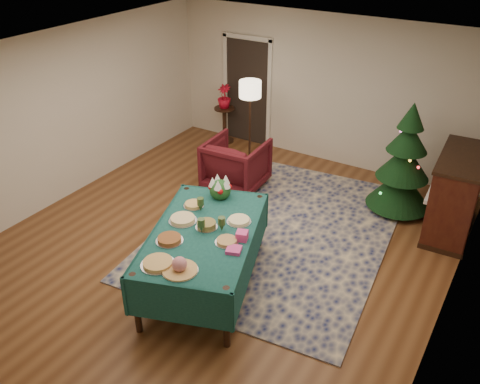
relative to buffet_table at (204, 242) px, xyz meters
The scene contains 24 objects.
room_shell 1.04m from the buffet_table, 112.02° to the left, with size 7.00×7.00×7.00m.
doorway 4.63m from the buffet_table, 114.23° to the left, with size 1.08×0.04×2.16m.
rug 1.70m from the buffet_table, 82.63° to the left, with size 3.20×4.20×0.02m, color #131D4A.
buffet_table is the anchor object (origin of this frame).
platter_0 0.83m from the buffet_table, 92.70° to the right, with size 0.38×0.38×0.05m.
platter_1 0.84m from the buffet_table, 73.21° to the right, with size 0.40×0.40×0.18m.
platter_2 0.48m from the buffet_table, 118.50° to the right, with size 0.33×0.33×0.06m.
platter_3 0.43m from the buffet_table, ahead, with size 0.28×0.28×0.05m.
platter_4 0.39m from the buffet_table, behind, with size 0.36×0.36×0.06m.
platter_5 0.22m from the buffet_table, 94.92° to the left, with size 0.27×0.27×0.08m.
platter_6 0.51m from the buffet_table, 55.80° to the left, with size 0.31×0.31×0.05m.
platter_7 0.63m from the buffet_table, 137.37° to the left, with size 0.27×0.27×0.05m.
goblet_0 0.53m from the buffet_table, 129.25° to the left, with size 0.09×0.09×0.19m.
goblet_1 0.35m from the buffet_table, 30.46° to the left, with size 0.09×0.09×0.19m.
goblet_2 0.27m from the buffet_table, 83.55° to the right, with size 0.09×0.09×0.19m.
napkin_stack 0.59m from the buffet_table, 16.88° to the right, with size 0.17×0.17×0.04m, color #DF3E8F.
gift_box 0.55m from the buffet_table, ahead, with size 0.13×0.13×0.11m, color #EF4291.
centerpiece 0.88m from the buffet_table, 109.08° to the left, with size 0.30×0.30×0.34m.
armchair 2.62m from the buffet_table, 113.21° to the left, with size 0.93×0.87×0.96m, color #4C1016.
floor_lamp 3.58m from the buffet_table, 111.32° to the left, with size 0.39×0.39×1.61m.
side_table 4.53m from the buffet_table, 119.86° to the left, with size 0.41×0.41×0.73m.
potted_plant 4.53m from the buffet_table, 119.86° to the left, with size 0.26×0.47×0.26m, color red.
christmas_tree 3.50m from the buffet_table, 63.58° to the left, with size 1.31×1.31×1.80m.
piano 3.79m from the buffet_table, 50.94° to the left, with size 0.74×1.45×1.23m.
Camera 1 is at (3.35, -4.85, 4.29)m, focal length 38.00 mm.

